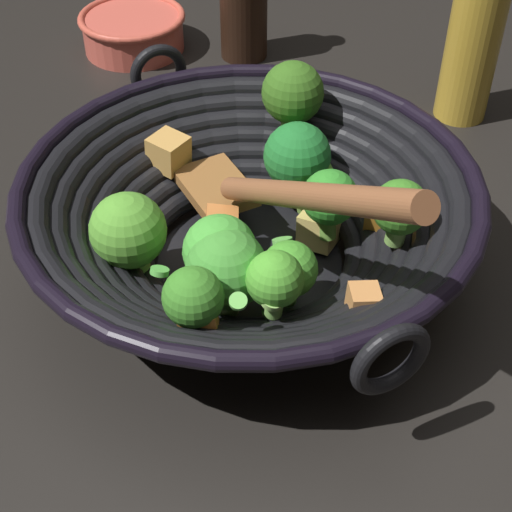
% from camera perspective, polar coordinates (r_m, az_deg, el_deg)
% --- Properties ---
extents(ground_plane, '(4.00, 4.00, 0.00)m').
position_cam_1_polar(ground_plane, '(0.63, -0.47, -0.93)').
color(ground_plane, black).
extents(wok, '(0.35, 0.38, 0.20)m').
position_cam_1_polar(wok, '(0.59, -0.43, 3.22)').
color(wok, black).
rests_on(wok, ground).
extents(cooking_oil_bottle, '(0.05, 0.05, 0.23)m').
position_cam_1_polar(cooking_oil_bottle, '(0.80, 16.12, 15.98)').
color(cooking_oil_bottle, gold).
rests_on(cooking_oil_bottle, ground).
extents(prep_bowl, '(0.12, 0.12, 0.04)m').
position_cam_1_polar(prep_bowl, '(0.94, -9.17, 16.32)').
color(prep_bowl, '#D15647').
rests_on(prep_bowl, ground).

